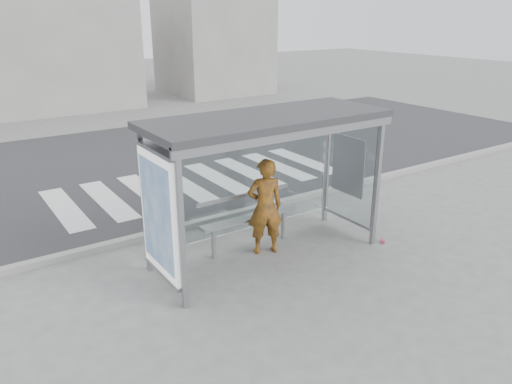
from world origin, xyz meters
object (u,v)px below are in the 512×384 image
Objects in this scene: bus_shelter at (248,155)px; soda_can at (383,241)px; person at (265,207)px; bench at (249,218)px.

bus_shelter is 32.30× the size of soda_can.
bench is at bearing -47.42° from person.
person is 0.46m from bench.
bus_shelter is at bearing 161.62° from soda_can.
bus_shelter is 3.34m from soda_can.
bench is 15.32× the size of soda_can.
person is at bearing 155.51° from soda_can.
person is 0.90× the size of bench.
bus_shelter is at bearing 33.40° from person.
bus_shelter is at bearing -125.09° from bench.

